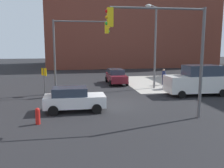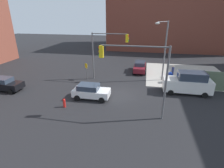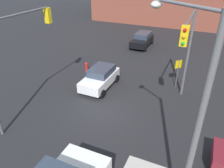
# 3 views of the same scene
# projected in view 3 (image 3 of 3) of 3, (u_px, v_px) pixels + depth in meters

# --- Properties ---
(ground_plane) EXTENTS (120.00, 120.00, 0.00)m
(ground_plane) POSITION_uv_depth(u_px,v_px,m) (104.00, 111.00, 14.98)
(ground_plane) COLOR black
(traffic_signal_nw_corner) EXTENTS (5.02, 0.36, 6.50)m
(traffic_signal_nw_corner) POSITION_uv_depth(u_px,v_px,m) (188.00, 44.00, 13.23)
(traffic_signal_nw_corner) COLOR #59595B
(traffic_signal_nw_corner) RESTS_ON ground
(traffic_signal_se_corner) EXTENTS (5.82, 0.36, 6.50)m
(traffic_signal_se_corner) POSITION_uv_depth(u_px,v_px,m) (15.00, 48.00, 12.54)
(traffic_signal_se_corner) COLOR #59595B
(traffic_signal_se_corner) RESTS_ON ground
(street_lamp_corner) EXTENTS (1.79, 2.22, 8.00)m
(street_lamp_corner) POSITION_uv_depth(u_px,v_px,m) (190.00, 117.00, 6.76)
(street_lamp_corner) COLOR slate
(street_lamp_corner) RESTS_ON ground
(warning_sign_two_way) EXTENTS (0.48, 0.48, 2.40)m
(warning_sign_two_way) POSITION_uv_depth(u_px,v_px,m) (178.00, 69.00, 17.11)
(warning_sign_two_way) COLOR #4C4C4C
(warning_sign_two_way) RESTS_ON ground
(fire_hydrant) EXTENTS (0.26, 0.26, 0.94)m
(fire_hydrant) POSITION_uv_depth(u_px,v_px,m) (87.00, 67.00, 20.25)
(fire_hydrant) COLOR red
(fire_hydrant) RESTS_ON ground
(sedan_black) EXTENTS (4.32, 2.02, 1.62)m
(sedan_black) POSITION_uv_depth(u_px,v_px,m) (142.00, 39.00, 26.44)
(sedan_black) COLOR black
(sedan_black) RESTS_ON ground
(coupe_white) EXTENTS (4.01, 2.02, 1.62)m
(coupe_white) POSITION_uv_depth(u_px,v_px,m) (100.00, 77.00, 17.59)
(coupe_white) COLOR white
(coupe_white) RESTS_ON ground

